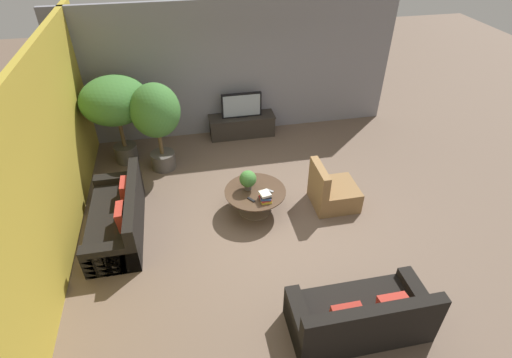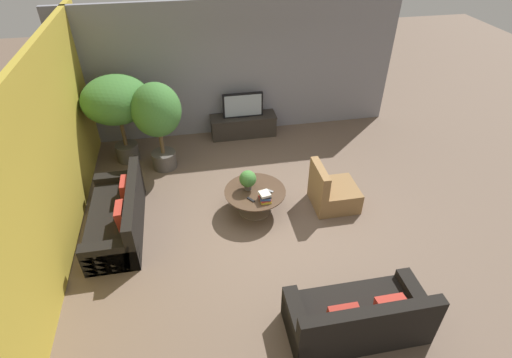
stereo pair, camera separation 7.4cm
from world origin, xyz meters
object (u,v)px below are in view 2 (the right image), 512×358
object	(u,v)px
television	(243,105)
coffee_table	(255,197)
media_console	(243,125)
potted_palm_tall	(116,102)
armchair_wicker	(332,193)
couch_near_entry	(358,318)
potted_palm_corner	(157,114)
potted_plant_tabletop	(248,179)
couch_by_wall	(119,217)

from	to	relation	value
television	coffee_table	world-z (taller)	television
media_console	potted_palm_tall	size ratio (longest dim) A/B	0.82
media_console	armchair_wicker	bearing A→B (deg)	-67.36
television	couch_near_entry	distance (m)	5.49
media_console	armchair_wicker	size ratio (longest dim) A/B	1.78
armchair_wicker	potted_palm_tall	world-z (taller)	potted_palm_tall
armchair_wicker	coffee_table	bearing A→B (deg)	86.09
media_console	armchair_wicker	distance (m)	3.09
television	armchair_wicker	size ratio (longest dim) A/B	1.07
potted_palm_corner	television	bearing A→B (deg)	28.90
television	potted_plant_tabletop	size ratio (longest dim) A/B	2.44
television	couch_by_wall	size ratio (longest dim) A/B	0.46
media_console	potted_plant_tabletop	bearing A→B (deg)	-97.33
coffee_table	potted_palm_tall	bearing A→B (deg)	137.80
couch_by_wall	couch_near_entry	distance (m)	4.16
potted_palm_corner	potted_plant_tabletop	world-z (taller)	potted_palm_corner
armchair_wicker	potted_palm_corner	xyz separation A→B (m)	(-3.04, 1.83, 0.96)
television	couch_near_entry	bearing A→B (deg)	-83.31
media_console	coffee_table	bearing A→B (deg)	-94.78
couch_near_entry	potted_palm_tall	size ratio (longest dim) A/B	0.97
media_console	couch_near_entry	size ratio (longest dim) A/B	0.84
potted_palm_tall	television	bearing A→B (deg)	12.60
couch_by_wall	potted_palm_corner	world-z (taller)	potted_palm_corner
media_console	armchair_wicker	xyz separation A→B (m)	(1.19, -2.86, 0.01)
couch_by_wall	couch_near_entry	world-z (taller)	same
potted_palm_tall	couch_by_wall	bearing A→B (deg)	-89.48
potted_palm_corner	potted_plant_tabletop	size ratio (longest dim) A/B	4.94
potted_palm_tall	armchair_wicker	bearing A→B (deg)	-30.72
coffee_table	potted_palm_tall	xyz separation A→B (m)	(-2.39, 2.17, 1.04)
television	potted_palm_tall	size ratio (longest dim) A/B	0.49
potted_palm_corner	couch_by_wall	bearing A→B (deg)	-112.71
coffee_table	couch_by_wall	bearing A→B (deg)	-178.33
couch_by_wall	potted_plant_tabletop	bearing A→B (deg)	93.73
television	armchair_wicker	xyz separation A→B (m)	(1.19, -2.85, -0.50)
potted_palm_corner	couch_near_entry	bearing A→B (deg)	-60.61
coffee_table	potted_plant_tabletop	xyz separation A→B (m)	(-0.11, 0.08, 0.35)
couch_by_wall	armchair_wicker	bearing A→B (deg)	89.58
potted_plant_tabletop	potted_palm_tall	bearing A→B (deg)	137.45
couch_by_wall	potted_plant_tabletop	xyz separation A→B (m)	(2.26, 0.15, 0.38)
media_console	coffee_table	world-z (taller)	media_console
media_console	television	xyz separation A→B (m)	(0.00, -0.00, 0.52)
couch_by_wall	couch_near_entry	bearing A→B (deg)	51.20
television	armchair_wicker	world-z (taller)	television
media_console	television	size ratio (longest dim) A/B	1.66
armchair_wicker	potted_plant_tabletop	bearing A→B (deg)	83.50
media_console	potted_plant_tabletop	size ratio (longest dim) A/B	4.05
potted_palm_tall	potted_plant_tabletop	world-z (taller)	potted_palm_tall
couch_by_wall	potted_plant_tabletop	size ratio (longest dim) A/B	5.35
media_console	potted_palm_tall	distance (m)	2.90
television	potted_palm_tall	world-z (taller)	potted_palm_tall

